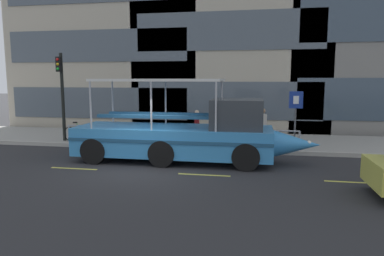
% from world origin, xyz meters
% --- Properties ---
extents(ground_plane, '(120.00, 120.00, 0.00)m').
position_xyz_m(ground_plane, '(0.00, 0.00, 0.00)').
color(ground_plane, '#2B2B2D').
extents(sidewalk, '(32.00, 4.80, 0.18)m').
position_xyz_m(sidewalk, '(0.00, 5.60, 0.09)').
color(sidewalk, '#99968E').
rests_on(sidewalk, ground_plane).
extents(curb_edge, '(32.00, 0.18, 0.18)m').
position_xyz_m(curb_edge, '(0.00, 3.11, 0.09)').
color(curb_edge, '#B2ADA3').
rests_on(curb_edge, ground_plane).
extents(lane_centreline, '(25.80, 0.12, 0.01)m').
position_xyz_m(lane_centreline, '(-0.00, -0.76, 0.00)').
color(lane_centreline, '#DBD64C').
rests_on(lane_centreline, ground_plane).
extents(curb_guardrail, '(11.03, 0.09, 0.84)m').
position_xyz_m(curb_guardrail, '(0.51, 3.45, 0.75)').
color(curb_guardrail, '#9EA0A8').
rests_on(curb_guardrail, sidewalk).
extents(traffic_light_pole, '(0.24, 0.46, 4.32)m').
position_xyz_m(traffic_light_pole, '(-5.36, 3.68, 2.79)').
color(traffic_light_pole, black).
rests_on(traffic_light_pole, sidewalk).
extents(parking_sign, '(0.60, 0.12, 2.52)m').
position_xyz_m(parking_sign, '(5.83, 4.01, 1.89)').
color(parking_sign, '#4C4F54').
rests_on(parking_sign, sidewalk).
extents(leaned_bicycle, '(1.74, 0.46, 0.96)m').
position_xyz_m(leaned_bicycle, '(-4.52, 3.70, 0.56)').
color(leaned_bicycle, black).
rests_on(leaned_bicycle, sidewalk).
extents(duck_tour_boat, '(9.64, 2.47, 3.25)m').
position_xyz_m(duck_tour_boat, '(1.45, 1.15, 1.06)').
color(duck_tour_boat, '#388CD1').
rests_on(duck_tour_boat, ground_plane).
extents(pedestrian_near_bow, '(0.40, 0.35, 1.73)m').
position_xyz_m(pedestrian_near_bow, '(4.39, 4.14, 1.22)').
color(pedestrian_near_bow, '#47423D').
rests_on(pedestrian_near_bow, sidewalk).
extents(pedestrian_mid_left, '(0.21, 0.44, 1.55)m').
position_xyz_m(pedestrian_mid_left, '(1.21, 4.77, 1.11)').
color(pedestrian_mid_left, black).
rests_on(pedestrian_mid_left, sidewalk).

